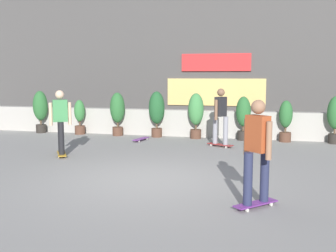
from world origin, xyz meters
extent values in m
plane|color=gray|center=(0.00, 0.00, 0.00)|extent=(48.00, 48.00, 0.00)
cube|color=#B2ADA3|center=(0.00, 6.00, 0.45)|extent=(18.00, 0.40, 0.90)
cube|color=#4C4947|center=(0.00, 10.00, 3.25)|extent=(20.00, 2.00, 6.50)
cube|color=#F23333|center=(0.14, 8.96, 2.60)|extent=(2.80, 0.08, 0.70)
cube|color=#F2CC72|center=(0.14, 8.97, 1.40)|extent=(4.00, 0.06, 1.10)
cylinder|color=#2D2823|center=(-5.78, 5.55, 0.15)|extent=(0.36, 0.36, 0.30)
cylinder|color=brown|center=(-5.78, 5.55, 0.38)|extent=(0.06, 0.06, 0.15)
ellipsoid|color=#2D6B33|center=(-5.78, 5.55, 0.98)|extent=(0.52, 0.52, 1.07)
cylinder|color=brown|center=(-4.24, 5.55, 0.15)|extent=(0.36, 0.36, 0.30)
cylinder|color=brown|center=(-4.24, 5.55, 0.38)|extent=(0.06, 0.06, 0.15)
ellipsoid|color=#387F3D|center=(-4.24, 5.55, 0.83)|extent=(0.37, 0.37, 0.76)
cylinder|color=brown|center=(-2.81, 5.55, 0.15)|extent=(0.36, 0.36, 0.30)
cylinder|color=brown|center=(-2.81, 5.55, 0.38)|extent=(0.06, 0.06, 0.15)
ellipsoid|color=#2D6B33|center=(-2.81, 5.55, 0.97)|extent=(0.51, 0.51, 1.04)
cylinder|color=brown|center=(-1.40, 5.55, 0.15)|extent=(0.36, 0.36, 0.30)
cylinder|color=brown|center=(-1.40, 5.55, 0.38)|extent=(0.06, 0.06, 0.15)
ellipsoid|color=#235B2D|center=(-1.40, 5.55, 1.00)|extent=(0.53, 0.53, 1.09)
cylinder|color=brown|center=(-0.06, 5.55, 0.15)|extent=(0.36, 0.36, 0.30)
cylinder|color=brown|center=(-0.06, 5.55, 0.38)|extent=(0.06, 0.06, 0.15)
ellipsoid|color=#428C47|center=(-0.06, 5.55, 0.97)|extent=(0.51, 0.51, 1.05)
cylinder|color=#2D2823|center=(1.48, 5.55, 0.15)|extent=(0.36, 0.36, 0.30)
cylinder|color=brown|center=(1.48, 5.55, 0.38)|extent=(0.06, 0.06, 0.15)
ellipsoid|color=#2D6B33|center=(1.48, 5.55, 0.93)|extent=(0.47, 0.47, 0.96)
cylinder|color=brown|center=(2.79, 5.55, 0.15)|extent=(0.36, 0.36, 0.30)
cylinder|color=brown|center=(2.79, 5.55, 0.38)|extent=(0.06, 0.06, 0.15)
ellipsoid|color=#2D6B33|center=(2.79, 5.55, 0.87)|extent=(0.42, 0.42, 0.85)
cylinder|color=#2D2823|center=(4.23, 5.55, 0.15)|extent=(0.36, 0.36, 0.30)
cylinder|color=brown|center=(4.23, 5.55, 0.38)|extent=(0.06, 0.06, 0.15)
ellipsoid|color=#2D6B33|center=(4.23, 5.55, 0.95)|extent=(0.49, 0.49, 1.00)
cube|color=#72338C|center=(2.11, -1.26, 0.07)|extent=(0.69, 0.72, 0.02)
cylinder|color=silver|center=(1.99, -1.51, 0.03)|extent=(0.06, 0.06, 0.06)
cylinder|color=silver|center=(1.87, -1.40, 0.03)|extent=(0.06, 0.06, 0.06)
cylinder|color=silver|center=(2.34, -1.13, 0.03)|extent=(0.06, 0.06, 0.06)
cylinder|color=silver|center=(2.23, -1.02, 0.03)|extent=(0.06, 0.06, 0.06)
cylinder|color=#282D4C|center=(1.98, -1.40, 0.49)|extent=(0.14, 0.14, 0.82)
cylinder|color=#282D4C|center=(2.23, -1.13, 0.49)|extent=(0.14, 0.14, 0.82)
cube|color=#B24C26|center=(2.11, -1.26, 1.18)|extent=(0.40, 0.39, 0.56)
sphere|color=#9E7051|center=(2.11, -1.26, 1.59)|extent=(0.22, 0.22, 0.22)
cylinder|color=#9E7051|center=(2.28, -1.42, 1.10)|extent=(0.09, 0.09, 0.58)
cylinder|color=#9E7051|center=(1.94, -1.10, 1.10)|extent=(0.09, 0.09, 0.58)
cube|color=#BF8C26|center=(-2.90, 1.76, 0.07)|extent=(0.59, 0.79, 0.02)
cylinder|color=silver|center=(-2.70, 1.58, 0.03)|extent=(0.05, 0.06, 0.06)
cylinder|color=silver|center=(-2.83, 1.50, 0.03)|extent=(0.05, 0.06, 0.06)
cylinder|color=silver|center=(-2.97, 2.02, 0.03)|extent=(0.05, 0.06, 0.06)
cylinder|color=silver|center=(-3.10, 1.94, 0.03)|extent=(0.05, 0.06, 0.06)
cylinder|color=black|center=(-2.81, 1.61, 0.49)|extent=(0.14, 0.14, 0.82)
cylinder|color=black|center=(-2.99, 1.91, 0.49)|extent=(0.14, 0.14, 0.82)
cube|color=#3F8C4C|center=(-2.90, 1.76, 1.18)|extent=(0.41, 0.36, 0.56)
sphere|color=beige|center=(-2.90, 1.76, 1.59)|extent=(0.22, 0.22, 0.22)
cylinder|color=beige|center=(-2.70, 1.88, 1.10)|extent=(0.09, 0.09, 0.58)
cylinder|color=beige|center=(-3.10, 1.64, 1.10)|extent=(0.09, 0.09, 0.58)
cube|color=maroon|center=(0.91, 4.15, 0.07)|extent=(0.80, 0.54, 0.02)
cylinder|color=silver|center=(1.18, 4.10, 0.03)|extent=(0.06, 0.05, 0.06)
cylinder|color=silver|center=(1.11, 3.96, 0.03)|extent=(0.06, 0.05, 0.06)
cylinder|color=silver|center=(0.72, 4.34, 0.03)|extent=(0.06, 0.05, 0.06)
cylinder|color=silver|center=(0.64, 4.20, 0.03)|extent=(0.06, 0.05, 0.06)
cylinder|color=gray|center=(1.07, 4.07, 0.49)|extent=(0.14, 0.14, 0.82)
cylinder|color=gray|center=(0.75, 4.23, 0.49)|extent=(0.14, 0.14, 0.82)
cube|color=#262628|center=(0.91, 4.15, 1.18)|extent=(0.34, 0.41, 0.56)
sphere|color=brown|center=(0.91, 4.15, 1.59)|extent=(0.22, 0.22, 0.22)
cylinder|color=brown|center=(1.02, 4.36, 1.10)|extent=(0.09, 0.09, 0.58)
cylinder|color=brown|center=(0.81, 3.94, 1.10)|extent=(0.09, 0.09, 0.58)
cube|color=#72338C|center=(-1.67, 4.63, 0.07)|extent=(0.35, 0.82, 0.02)
cylinder|color=silver|center=(-1.70, 4.90, 0.03)|extent=(0.04, 0.06, 0.06)
cylinder|color=silver|center=(-1.55, 4.87, 0.03)|extent=(0.04, 0.06, 0.06)
cylinder|color=silver|center=(-1.80, 4.39, 0.03)|extent=(0.04, 0.06, 0.06)
cylinder|color=silver|center=(-1.64, 4.36, 0.03)|extent=(0.04, 0.06, 0.06)
camera|label=1|loc=(2.26, -7.60, 2.06)|focal=43.52mm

